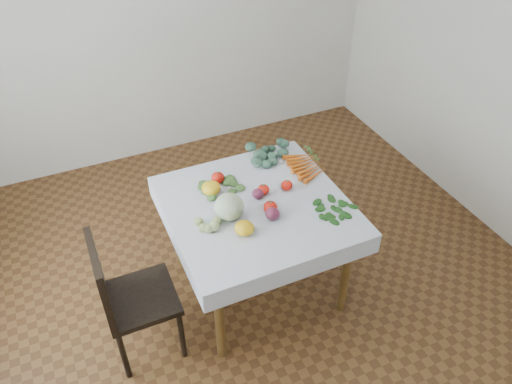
{
  "coord_description": "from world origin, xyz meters",
  "views": [
    {
      "loc": [
        -1.0,
        -2.21,
        2.8
      ],
      "look_at": [
        0.01,
        0.04,
        0.82
      ],
      "focal_mm": 35.0,
      "sensor_mm": 36.0,
      "label": 1
    }
  ],
  "objects_px": {
    "cabbage": "(229,207)",
    "carrot_bunch": "(306,165)",
    "chair": "(124,294)",
    "heirloom_back": "(211,188)",
    "table": "(257,216)"
  },
  "relations": [
    {
      "from": "heirloom_back",
      "to": "carrot_bunch",
      "type": "bearing_deg",
      "value": 0.03
    },
    {
      "from": "cabbage",
      "to": "carrot_bunch",
      "type": "relative_size",
      "value": 0.52
    },
    {
      "from": "table",
      "to": "carrot_bunch",
      "type": "height_order",
      "value": "carrot_bunch"
    },
    {
      "from": "cabbage",
      "to": "carrot_bunch",
      "type": "xyz_separation_m",
      "value": [
        0.68,
        0.27,
        -0.07
      ]
    },
    {
      "from": "chair",
      "to": "cabbage",
      "type": "height_order",
      "value": "cabbage"
    },
    {
      "from": "cabbage",
      "to": "carrot_bunch",
      "type": "height_order",
      "value": "cabbage"
    },
    {
      "from": "cabbage",
      "to": "carrot_bunch",
      "type": "bearing_deg",
      "value": 21.3
    },
    {
      "from": "table",
      "to": "chair",
      "type": "relative_size",
      "value": 1.09
    },
    {
      "from": "cabbage",
      "to": "table",
      "type": "bearing_deg",
      "value": 11.53
    },
    {
      "from": "table",
      "to": "heirloom_back",
      "type": "height_order",
      "value": "heirloom_back"
    },
    {
      "from": "cabbage",
      "to": "heirloom_back",
      "type": "bearing_deg",
      "value": 94.53
    },
    {
      "from": "carrot_bunch",
      "to": "table",
      "type": "bearing_deg",
      "value": -154.91
    },
    {
      "from": "cabbage",
      "to": "chair",
      "type": "bearing_deg",
      "value": -169.67
    },
    {
      "from": "heirloom_back",
      "to": "carrot_bunch",
      "type": "distance_m",
      "value": 0.7
    },
    {
      "from": "chair",
      "to": "carrot_bunch",
      "type": "relative_size",
      "value": 2.62
    }
  ]
}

